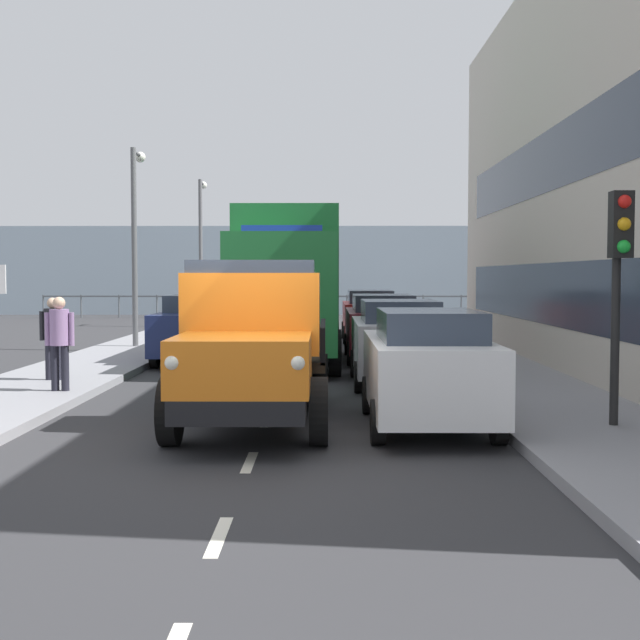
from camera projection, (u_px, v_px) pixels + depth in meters
ground_plane at (292, 358)px, 22.18m from camera, size 80.00×80.00×0.00m
sidewalk_left at (465, 355)px, 22.14m from camera, size 2.60×43.87×0.15m
sidewalk_right at (120, 355)px, 22.21m from camera, size 2.60×43.87×0.15m
road_centreline_markings at (291, 362)px, 21.23m from camera, size 0.12×38.95×0.01m
sea_horizon at (310, 270)px, 46.95m from camera, size 80.00×0.80×5.00m
seawall_railing at (309, 300)px, 43.44m from camera, size 28.08×0.08×1.20m
truck_vintage_orange at (253, 347)px, 12.00m from camera, size 2.17×5.64×2.43m
lorry_cargo_green at (288, 281)px, 20.85m from camera, size 2.58×8.20×3.87m
car_white_kerbside_near at (427, 367)px, 11.97m from camera, size 1.76×3.94×1.72m
car_silver_kerbside_1 at (398, 341)px, 16.75m from camera, size 1.87×3.84×1.72m
car_maroon_kerbside_2 at (382, 326)px, 21.66m from camera, size 1.91×4.38×1.72m
car_red_kerbside_3 at (370, 315)px, 27.79m from camera, size 1.84×3.93×1.72m
car_navy_oppositeside_0 at (198, 327)px, 21.21m from camera, size 1.83×4.65×1.72m
car_grey_oppositeside_1 at (229, 314)px, 28.00m from camera, size 1.84×4.31×1.72m
car_teal_oppositeside_2 at (247, 307)px, 34.43m from camera, size 1.86×4.17×1.72m
pedestrian_couple_a at (60, 336)px, 14.77m from camera, size 0.53×0.34×1.68m
pedestrian_near_railing at (53, 332)px, 16.33m from camera, size 0.53×0.34×1.63m
traffic_light_near at (619, 256)px, 11.22m from camera, size 0.28×0.41×3.20m
lamp_post_promenade at (136, 227)px, 24.25m from camera, size 0.32×1.14×5.78m
lamp_post_far at (201, 238)px, 35.52m from camera, size 0.32×1.14×6.17m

